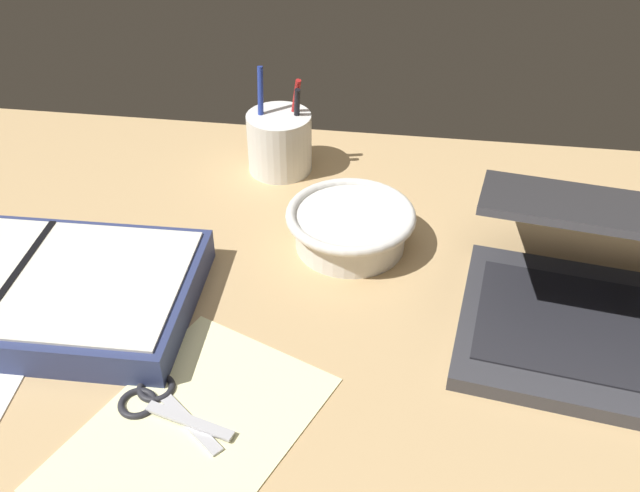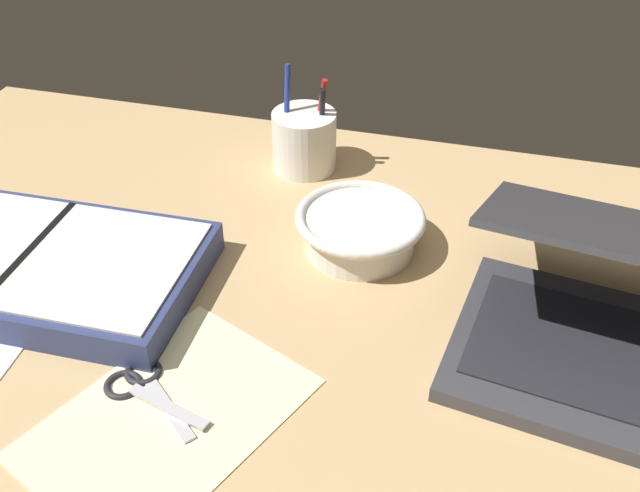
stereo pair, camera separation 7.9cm
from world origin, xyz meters
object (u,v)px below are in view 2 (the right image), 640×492
bowl (360,228)px  scissors (141,385)px  laptop (613,317)px  pen_cup (304,140)px  planner (34,264)px

bowl → scissors: size_ratio=1.32×
laptop → pen_cup: (-41.18, 28.33, -0.54)cm
bowl → pen_cup: bearing=125.2°
bowl → scissors: bowl is taller
planner → pen_cup: bearing=53.1°
bowl → scissors: (-16.06, -28.55, -2.63)cm
laptop → bowl: (-28.99, 11.06, -2.05)cm
laptop → planner: (-64.96, -5.04, -2.90)cm
scissors → pen_cup: bearing=112.7°
pen_cup → planner: 41.04cm
pen_cup → scissors: pen_cup is taller
bowl → pen_cup: size_ratio=1.05×
bowl → planner: bearing=-155.9°
scissors → planner: bearing=175.5°
bowl → pen_cup: (-12.20, 17.27, 1.50)cm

